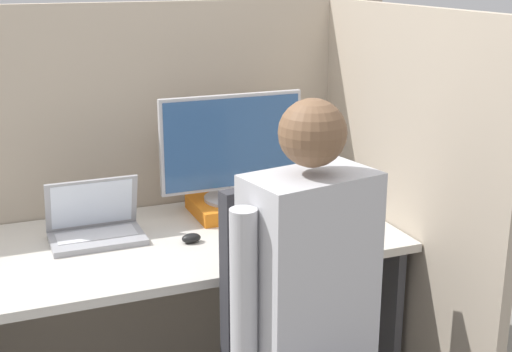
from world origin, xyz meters
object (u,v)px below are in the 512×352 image
stapler (336,201)px  laptop (96,228)px  paper_box (233,206)px  coffee_mug (325,191)px  carrot_toy (273,237)px  person (314,316)px  monitor (232,148)px

stapler → laptop: bearing=179.9°
paper_box → coffee_mug: bearing=-1.4°
coffee_mug → carrot_toy: bearing=-137.7°
person → stapler: bearing=58.4°
paper_box → coffee_mug: coffee_mug is taller
monitor → paper_box: bearing=-90.0°
laptop → person: size_ratio=0.24×
monitor → carrot_toy: bearing=-86.5°
monitor → stapler: monitor is taller
laptop → stapler: size_ratio=2.03×
carrot_toy → coffee_mug: (0.37, 0.33, 0.02)m
paper_box → laptop: size_ratio=0.97×
laptop → carrot_toy: size_ratio=2.46×
laptop → person: person is taller
paper_box → carrot_toy: bearing=-86.5°
coffee_mug → paper_box: bearing=178.6°
paper_box → coffee_mug: 0.39m
paper_box → laptop: (-0.53, -0.08, 0.02)m
monitor → person: size_ratio=0.41×
paper_box → monitor: bearing=90.0°
paper_box → person: (-0.11, -0.91, -0.00)m
person → coffee_mug: 1.02m
monitor → carrot_toy: 0.42m
coffee_mug → laptop: bearing=-175.6°
stapler → coffee_mug: (-0.01, 0.07, 0.02)m
paper_box → laptop: laptop is taller
person → monitor: bearing=83.4°
stapler → paper_box: bearing=168.4°
stapler → carrot_toy: 0.46m
carrot_toy → monitor: bearing=93.5°
person → coffee_mug: bearing=61.2°
carrot_toy → person: (-0.13, -0.56, 0.00)m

